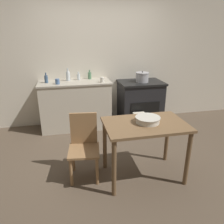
# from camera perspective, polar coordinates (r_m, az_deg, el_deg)

# --- Properties ---
(ground_plane) EXTENTS (14.00, 14.00, 0.00)m
(ground_plane) POSITION_cam_1_polar(r_m,az_deg,el_deg) (3.56, 1.27, -11.42)
(ground_plane) COLOR brown
(wall_back) EXTENTS (8.00, 0.07, 2.55)m
(wall_back) POSITION_cam_1_polar(r_m,az_deg,el_deg) (4.62, -3.33, 12.93)
(wall_back) COLOR beige
(wall_back) RESTS_ON ground_plane
(counter_cabinet) EXTENTS (1.39, 0.59, 0.96)m
(counter_cabinet) POSITION_cam_1_polar(r_m,az_deg,el_deg) (4.44, -9.40, 1.79)
(counter_cabinet) COLOR beige
(counter_cabinet) RESTS_ON ground_plane
(stove) EXTENTS (0.89, 0.68, 0.90)m
(stove) POSITION_cam_1_polar(r_m,az_deg,el_deg) (4.66, 7.31, 2.49)
(stove) COLOR black
(stove) RESTS_ON ground_plane
(work_table) EXTENTS (1.04, 0.68, 0.78)m
(work_table) POSITION_cam_1_polar(r_m,az_deg,el_deg) (2.85, 8.60, -5.22)
(work_table) COLOR brown
(work_table) RESTS_ON ground_plane
(chair) EXTENTS (0.45, 0.45, 0.87)m
(chair) POSITION_cam_1_polar(r_m,az_deg,el_deg) (2.97, -7.34, -8.44)
(chair) COLOR #997047
(chair) RESTS_ON ground_plane
(flour_sack) EXTENTS (0.23, 0.16, 0.40)m
(flour_sack) POSITION_cam_1_polar(r_m,az_deg,el_deg) (4.29, 7.08, -2.80)
(flour_sack) COLOR beige
(flour_sack) RESTS_ON ground_plane
(stock_pot) EXTENTS (0.27, 0.27, 0.22)m
(stock_pot) POSITION_cam_1_polar(r_m,az_deg,el_deg) (4.48, 7.88, 9.00)
(stock_pot) COLOR #A8A8AD
(stock_pot) RESTS_ON stove
(mixing_bowl_large) EXTENTS (0.32, 0.32, 0.08)m
(mixing_bowl_large) POSITION_cam_1_polar(r_m,az_deg,el_deg) (2.81, 9.31, -1.92)
(mixing_bowl_large) COLOR silver
(mixing_bowl_large) RESTS_ON work_table
(bottle_far_left) EXTENTS (0.06, 0.06, 0.19)m
(bottle_far_left) POSITION_cam_1_polar(r_m,az_deg,el_deg) (4.33, -16.81, 8.27)
(bottle_far_left) COLOR #3D5675
(bottle_far_left) RESTS_ON counter_cabinet
(bottle_left) EXTENTS (0.08, 0.08, 0.24)m
(bottle_left) POSITION_cam_1_polar(r_m,az_deg,el_deg) (4.41, -11.41, 9.22)
(bottle_left) COLOR silver
(bottle_left) RESTS_ON counter_cabinet
(bottle_mid_left) EXTENTS (0.07, 0.07, 0.18)m
(bottle_mid_left) POSITION_cam_1_polar(r_m,az_deg,el_deg) (4.50, -5.86, 9.45)
(bottle_mid_left) COLOR #517F5B
(bottle_mid_left) RESTS_ON counter_cabinet
(bottle_center_left) EXTENTS (0.06, 0.06, 0.16)m
(bottle_center_left) POSITION_cam_1_polar(r_m,az_deg,el_deg) (4.47, -8.71, 9.12)
(bottle_center_left) COLOR silver
(bottle_center_left) RESTS_ON counter_cabinet
(cup_center) EXTENTS (0.08, 0.08, 0.10)m
(cup_center) POSITION_cam_1_polar(r_m,az_deg,el_deg) (4.17, -14.07, 7.74)
(cup_center) COLOR #4C6B99
(cup_center) RESTS_ON counter_cabinet
(cup_center_right) EXTENTS (0.08, 0.08, 0.10)m
(cup_center_right) POSITION_cam_1_polar(r_m,az_deg,el_deg) (4.19, -2.58, 8.40)
(cup_center_right) COLOR silver
(cup_center_right) RESTS_ON counter_cabinet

